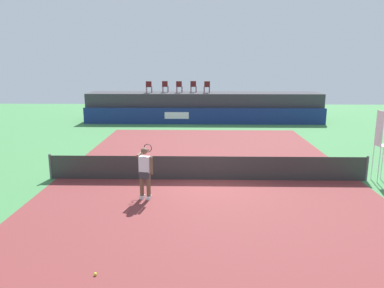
% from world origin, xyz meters
% --- Properties ---
extents(ground_plane, '(48.00, 48.00, 0.00)m').
position_xyz_m(ground_plane, '(0.00, 3.00, 0.00)').
color(ground_plane, '#3D7A42').
extents(court_inner, '(12.00, 22.00, 0.00)m').
position_xyz_m(court_inner, '(0.00, 0.00, 0.00)').
color(court_inner, maroon).
rests_on(court_inner, ground).
extents(sponsor_wall, '(18.00, 0.22, 1.20)m').
position_xyz_m(sponsor_wall, '(-0.01, 13.50, 0.60)').
color(sponsor_wall, navy).
rests_on(sponsor_wall, ground).
extents(spectator_platform, '(18.00, 2.80, 2.20)m').
position_xyz_m(spectator_platform, '(0.00, 15.30, 1.10)').
color(spectator_platform, '#38383D').
rests_on(spectator_platform, ground).
extents(spectator_chair_far_left, '(0.44, 0.44, 0.89)m').
position_xyz_m(spectator_chair_far_left, '(-4.27, 15.05, 2.69)').
color(spectator_chair_far_left, '#561919').
rests_on(spectator_chair_far_left, spectator_platform).
extents(spectator_chair_left, '(0.47, 0.47, 0.89)m').
position_xyz_m(spectator_chair_left, '(-3.04, 15.42, 2.69)').
color(spectator_chair_left, '#561919').
rests_on(spectator_chair_left, spectator_platform).
extents(spectator_chair_center, '(0.48, 0.48, 0.89)m').
position_xyz_m(spectator_chair_center, '(-1.93, 15.21, 2.69)').
color(spectator_chair_center, '#561919').
rests_on(spectator_chair_center, spectator_platform).
extents(spectator_chair_right, '(0.48, 0.48, 0.89)m').
position_xyz_m(spectator_chair_right, '(-0.83, 15.47, 2.69)').
color(spectator_chair_right, '#561919').
rests_on(spectator_chair_right, spectator_platform).
extents(spectator_chair_far_right, '(0.48, 0.48, 0.89)m').
position_xyz_m(spectator_chair_far_right, '(0.22, 15.14, 2.69)').
color(spectator_chair_far_right, '#561919').
rests_on(spectator_chair_far_right, spectator_platform).
extents(umpire_chair, '(0.50, 0.50, 2.76)m').
position_xyz_m(umpire_chair, '(6.60, -0.02, 1.59)').
color(umpire_chair, white).
rests_on(umpire_chair, ground).
extents(tennis_net, '(12.40, 0.02, 0.95)m').
position_xyz_m(tennis_net, '(0.00, 0.00, 0.47)').
color(tennis_net, '#2D2D2D').
rests_on(tennis_net, ground).
extents(net_post_near, '(0.10, 0.10, 1.00)m').
position_xyz_m(net_post_near, '(-6.20, 0.00, 0.50)').
color(net_post_near, '#4C4C51').
rests_on(net_post_near, ground).
extents(net_post_far, '(0.10, 0.10, 1.00)m').
position_xyz_m(net_post_far, '(6.20, 0.00, 0.50)').
color(net_post_far, '#4C4C51').
rests_on(net_post_far, ground).
extents(tennis_player, '(0.56, 1.22, 1.77)m').
position_xyz_m(tennis_player, '(-2.13, -2.10, 0.96)').
color(tennis_player, white).
rests_on(tennis_player, court_inner).
extents(tennis_ball, '(0.07, 0.07, 0.07)m').
position_xyz_m(tennis_ball, '(-2.54, -6.85, 0.04)').
color(tennis_ball, '#D8EA33').
rests_on(tennis_ball, court_inner).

